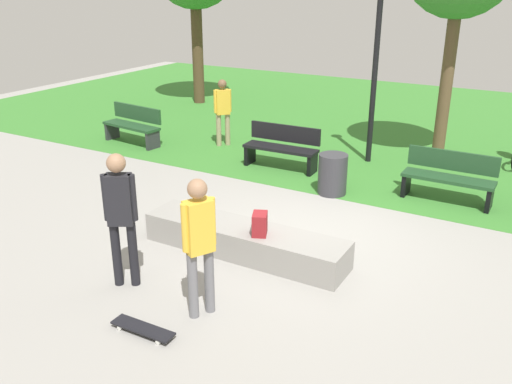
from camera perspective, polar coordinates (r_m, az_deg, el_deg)
name	(u,v)px	position (r m, az deg, el deg)	size (l,w,h in m)	color
ground_plane	(308,233)	(8.86, 5.39, -4.24)	(28.00, 28.00, 0.00)	gray
grass_lawn	(426,126)	(15.91, 17.27, 6.57)	(26.60, 12.42, 0.01)	#387A2D
concrete_ledge	(245,240)	(8.10, -1.20, -5.04)	(3.13, 0.71, 0.43)	gray
backpack_on_ledge	(260,224)	(7.72, 0.39, -3.33)	(0.28, 0.20, 0.32)	maroon
skater_performing_trick	(199,238)	(6.37, -5.91, -4.74)	(0.32, 0.39, 1.74)	slate
skater_watching	(121,210)	(7.15, -13.88, -1.80)	(0.39, 0.33, 1.82)	black
skateboard_by_ledge	(143,328)	(6.62, -11.67, -13.70)	(0.80, 0.22, 0.08)	black
park_bench_center_lawn	(282,146)	(11.68, 2.71, 4.78)	(1.61, 0.52, 0.91)	black
park_bench_near_lamppost	(133,124)	(13.80, -12.63, 6.90)	(1.64, 0.66, 0.91)	#1E4223
park_bench_far_left	(449,176)	(10.49, 19.42, 1.58)	(1.61, 0.49, 0.91)	#1E4223
lamp_post	(376,54)	(11.99, 12.38, 13.85)	(0.28, 0.28, 3.80)	black
trash_bin	(333,174)	(10.37, 7.95, 1.85)	(0.54, 0.54, 0.77)	#333338
pedestrian_with_backpack	(222,107)	(13.23, -3.51, 8.85)	(0.45, 0.44, 1.60)	tan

